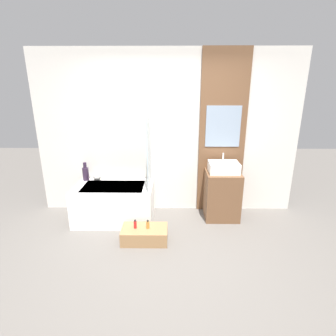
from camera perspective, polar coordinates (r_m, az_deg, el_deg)
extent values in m
plane|color=#605B56|center=(3.32, -0.62, -20.77)|extent=(12.00, 12.00, 0.00)
cube|color=silver|center=(4.25, -0.20, 7.35)|extent=(4.20, 0.06, 2.60)
cube|color=brown|center=(4.28, 11.74, 7.05)|extent=(0.73, 0.03, 2.60)
cube|color=#8C9EB2|center=(4.23, 11.91, 8.83)|extent=(0.54, 0.01, 0.64)
cube|color=white|center=(4.26, -11.58, -7.43)|extent=(1.20, 0.74, 0.56)
cube|color=silver|center=(4.15, -11.82, -3.96)|extent=(0.94, 0.51, 0.01)
cube|color=silver|center=(3.84, -4.13, 3.46)|extent=(0.01, 0.60, 1.12)
cube|color=#997047|center=(3.73, -5.10, -14.20)|extent=(0.63, 0.36, 0.20)
cube|color=brown|center=(4.29, 11.62, -5.75)|extent=(0.53, 0.50, 0.77)
cube|color=white|center=(4.13, 12.02, 0.15)|extent=(0.46, 0.34, 0.16)
cylinder|color=silver|center=(4.18, 11.91, 2.40)|extent=(0.02, 0.02, 0.13)
cylinder|color=#2D1E33|center=(4.49, -17.48, -1.25)|extent=(0.10, 0.10, 0.21)
cylinder|color=#2D1E33|center=(4.44, -17.66, 0.58)|extent=(0.05, 0.05, 0.09)
sphere|color=silver|center=(4.43, -15.18, -1.85)|extent=(0.13, 0.13, 0.13)
cylinder|color=red|center=(3.67, -7.15, -12.15)|extent=(0.04, 0.04, 0.10)
cylinder|color=black|center=(3.64, -7.19, -11.30)|extent=(0.02, 0.02, 0.02)
cylinder|color=#B2752D|center=(3.65, -4.41, -12.24)|extent=(0.04, 0.04, 0.10)
cylinder|color=black|center=(3.62, -4.44, -11.41)|extent=(0.03, 0.03, 0.02)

